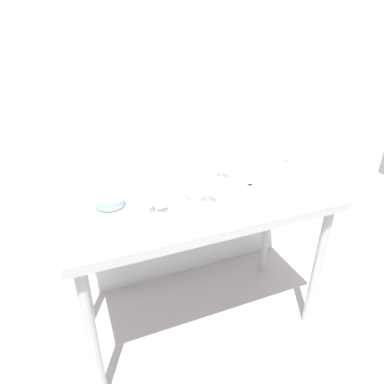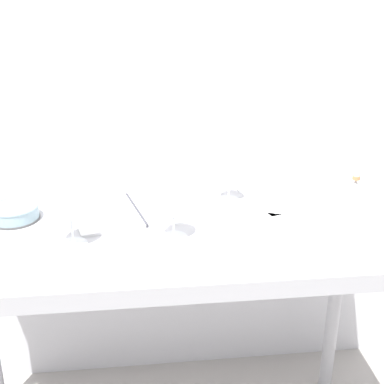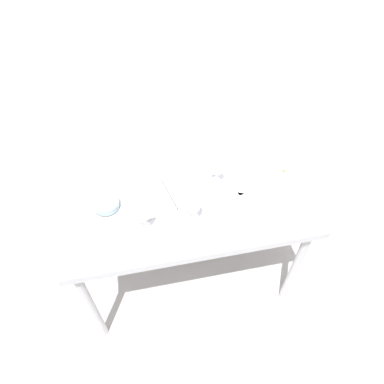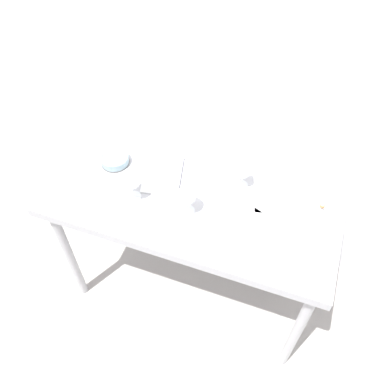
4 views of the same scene
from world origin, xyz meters
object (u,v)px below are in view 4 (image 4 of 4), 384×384
object	(u,v)px
tasting_sheet_upper	(233,222)
tasting_sheet_lower	(272,193)
wine_glass_far_right	(243,171)
tasting_bowl	(115,159)
wine_glass_near_center	(187,196)
open_notebook	(181,177)
decanter_funnel	(320,212)
wine_glass_near_left	(131,180)

from	to	relation	value
tasting_sheet_upper	tasting_sheet_lower	size ratio (longest dim) A/B	1.08
tasting_sheet_upper	tasting_sheet_lower	xyz separation A→B (m)	(0.12, 0.23, 0.00)
wine_glass_far_right	tasting_bowl	size ratio (longest dim) A/B	1.04
wine_glass_near_center	open_notebook	world-z (taller)	wine_glass_near_center
decanter_funnel	wine_glass_near_left	bearing A→B (deg)	-168.03
wine_glass_far_right	wine_glass_near_center	world-z (taller)	wine_glass_near_center
tasting_bowl	wine_glass_near_left	bearing A→B (deg)	-43.71
wine_glass_near_left	tasting_sheet_lower	size ratio (longest dim) A/B	0.70
wine_glass_far_right	wine_glass_near_left	size ratio (longest dim) A/B	0.85
wine_glass_near_center	wine_glass_near_left	bearing A→B (deg)	-178.25
tasting_sheet_lower	decanter_funnel	xyz separation A→B (m)	(0.23, -0.07, 0.04)
wine_glass_near_left	tasting_sheet_upper	xyz separation A→B (m)	(0.49, 0.02, -0.12)
open_notebook	tasting_bowl	distance (m)	0.35
wine_glass_far_right	wine_glass_near_left	xyz separation A→B (m)	(-0.46, -0.24, 0.02)
wine_glass_far_right	wine_glass_near_left	world-z (taller)	wine_glass_near_left
wine_glass_near_left	tasting_sheet_lower	world-z (taller)	wine_glass_near_left
wine_glass_near_center	wine_glass_far_right	bearing A→B (deg)	50.82
tasting_bowl	decanter_funnel	size ratio (longest dim) A/B	1.09
wine_glass_near_center	decanter_funnel	distance (m)	0.60
open_notebook	tasting_sheet_upper	world-z (taller)	open_notebook
open_notebook	tasting_sheet_lower	bearing A→B (deg)	-7.48
wine_glass_near_left	tasting_sheet_upper	world-z (taller)	wine_glass_near_left
wine_glass_far_right	wine_glass_near_center	bearing A→B (deg)	-129.18
wine_glass_near_center	open_notebook	size ratio (longest dim) A/B	0.37
wine_glass_near_left	tasting_bowl	bearing A→B (deg)	136.29
wine_glass_near_left	tasting_bowl	size ratio (longest dim) A/B	1.22
tasting_bowl	open_notebook	bearing A→B (deg)	3.65
wine_glass_near_left	wine_glass_near_center	xyz separation A→B (m)	(0.27, 0.01, -0.02)
decanter_funnel	tasting_sheet_lower	bearing A→B (deg)	163.30
wine_glass_near_left	tasting_sheet_upper	distance (m)	0.50
open_notebook	wine_glass_near_center	bearing A→B (deg)	-76.38
decanter_funnel	wine_glass_near_center	bearing A→B (deg)	-163.49
tasting_sheet_upper	tasting_bowl	world-z (taller)	tasting_bowl
wine_glass_far_right	open_notebook	world-z (taller)	wine_glass_far_right
tasting_sheet_lower	tasting_bowl	size ratio (longest dim) A/B	1.75
wine_glass_near_center	tasting_sheet_upper	xyz separation A→B (m)	(0.22, 0.01, -0.11)
open_notebook	decanter_funnel	world-z (taller)	decanter_funnel
wine_glass_near_left	tasting_sheet_upper	size ratio (longest dim) A/B	0.65
tasting_sheet_upper	decanter_funnel	size ratio (longest dim) A/B	2.06
tasting_sheet_upper	tasting_bowl	distance (m)	0.69
wine_glass_near_left	wine_glass_near_center	world-z (taller)	wine_glass_near_left
open_notebook	wine_glass_far_right	bearing A→B (deg)	-4.89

